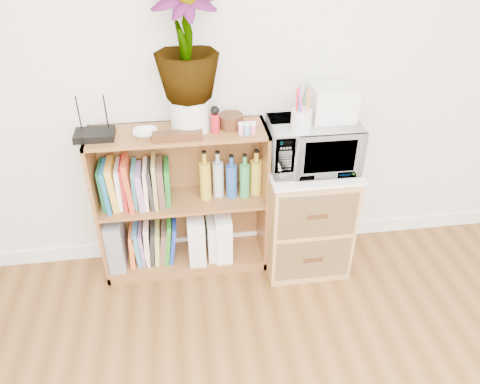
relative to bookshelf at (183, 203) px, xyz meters
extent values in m
cube|color=white|center=(0.35, 0.14, -0.42)|extent=(4.00, 0.02, 0.10)
cube|color=brown|center=(0.00, 0.00, 0.00)|extent=(1.00, 0.30, 0.95)
cube|color=#9E7542|center=(0.75, -0.08, -0.12)|extent=(0.50, 0.45, 0.70)
imported|color=silver|center=(0.75, -0.08, 0.38)|extent=(0.49, 0.34, 0.27)
cylinder|color=silver|center=(0.64, -0.18, 0.58)|extent=(0.11, 0.11, 0.12)
cube|color=silver|center=(0.85, -0.04, 0.61)|extent=(0.24, 0.20, 0.19)
cube|color=black|center=(-0.44, -0.02, 0.49)|extent=(0.21, 0.14, 0.04)
imported|color=white|center=(-0.17, -0.03, 0.49)|extent=(0.13, 0.13, 0.03)
cylinder|color=silver|center=(0.08, 0.02, 0.57)|extent=(0.21, 0.21, 0.18)
imported|color=#357C31|center=(0.08, 0.02, 0.96)|extent=(0.33, 0.33, 0.60)
cube|color=#3D1E10|center=(0.00, -0.10, 0.50)|extent=(0.26, 0.07, 0.04)
cylinder|color=#AD151E|center=(0.21, -0.04, 0.53)|extent=(0.05, 0.05, 0.11)
cylinder|color=#381A0F|center=(0.30, 0.01, 0.51)|extent=(0.13, 0.13, 0.08)
cube|color=#D2747B|center=(0.37, -0.09, 0.50)|extent=(0.11, 0.04, 0.06)
cube|color=slate|center=(-0.43, 0.00, -0.24)|extent=(0.10, 0.27, 0.34)
cube|color=silver|center=(0.06, -0.01, -0.24)|extent=(0.10, 0.26, 0.33)
cube|color=white|center=(0.18, -0.01, -0.27)|extent=(0.08, 0.21, 0.26)
cube|color=white|center=(0.23, -0.01, -0.25)|extent=(0.10, 0.25, 0.32)
cube|color=#1A6338|center=(-0.45, 0.00, 0.15)|extent=(0.03, 0.20, 0.26)
cube|color=#165889|center=(-0.42, 0.00, 0.16)|extent=(0.03, 0.20, 0.28)
cube|color=gold|center=(-0.39, 0.00, 0.16)|extent=(0.05, 0.20, 0.28)
cube|color=white|center=(-0.35, 0.00, 0.15)|extent=(0.03, 0.20, 0.26)
cube|color=#A91D21|center=(-0.33, 0.00, 0.16)|extent=(0.02, 0.20, 0.28)
cube|color=#C64323|center=(-0.30, 0.00, 0.18)|extent=(0.04, 0.20, 0.31)
cube|color=teal|center=(-0.27, 0.00, 0.15)|extent=(0.03, 0.20, 0.25)
cube|color=#9972AB|center=(-0.24, 0.00, 0.14)|extent=(0.04, 0.20, 0.24)
cube|color=beige|center=(-0.20, 0.00, 0.15)|extent=(0.03, 0.20, 0.26)
cube|color=black|center=(-0.18, 0.00, 0.15)|extent=(0.03, 0.20, 0.25)
cube|color=tan|center=(-0.15, 0.00, 0.17)|extent=(0.03, 0.20, 0.29)
cube|color=brown|center=(-0.12, 0.00, 0.15)|extent=(0.04, 0.20, 0.26)
cube|color=#1C6B23|center=(-0.08, 0.00, 0.15)|extent=(0.03, 0.20, 0.24)
cylinder|color=gold|center=(0.14, 0.00, 0.18)|extent=(0.07, 0.07, 0.31)
cylinder|color=#AAB6C1|center=(0.22, 0.00, 0.17)|extent=(0.06, 0.06, 0.29)
cylinder|color=#214A9E|center=(0.30, 0.00, 0.16)|extent=(0.07, 0.07, 0.27)
cylinder|color=#32894D|center=(0.37, 0.00, 0.16)|extent=(0.06, 0.06, 0.27)
cylinder|color=gold|center=(0.45, 0.00, 0.17)|extent=(0.07, 0.07, 0.28)
cylinder|color=#9FADB1|center=(0.53, 0.00, 0.18)|extent=(0.07, 0.07, 0.31)
cube|color=orange|center=(-0.34, 0.00, -0.29)|extent=(0.04, 0.19, 0.23)
cube|color=teal|center=(-0.30, 0.00, -0.28)|extent=(0.04, 0.19, 0.25)
cube|color=#94699D|center=(-0.27, 0.00, -0.29)|extent=(0.03, 0.19, 0.23)
cube|color=beige|center=(-0.24, 0.00, -0.26)|extent=(0.04, 0.19, 0.28)
cube|color=black|center=(-0.21, 0.00, -0.28)|extent=(0.05, 0.19, 0.24)
cube|color=#B6BA55|center=(-0.18, 0.00, -0.29)|extent=(0.05, 0.19, 0.23)
cube|color=brown|center=(-0.15, 0.00, -0.29)|extent=(0.06, 0.19, 0.23)
cube|color=#247820|center=(-0.11, 0.00, -0.26)|extent=(0.06, 0.19, 0.29)
cube|color=#19319B|center=(-0.08, 0.00, -0.27)|extent=(0.06, 0.19, 0.26)
camera|label=1|loc=(0.02, -2.35, 1.60)|focal=35.00mm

